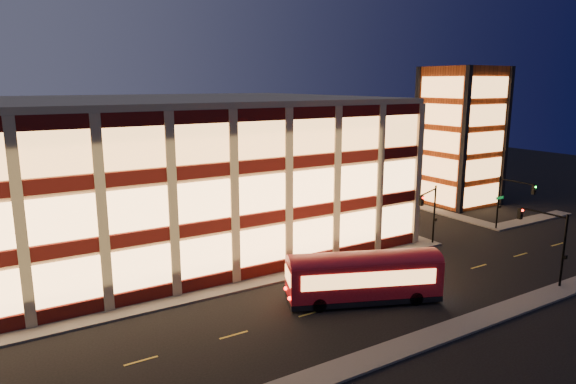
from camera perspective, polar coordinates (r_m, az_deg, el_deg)
ground at (r=40.21m, az=-7.22°, el=-11.41°), size 200.00×200.00×0.00m
sidewalk_office_south at (r=40.02m, az=-11.82°, el=-11.58°), size 54.00×2.00×0.15m
sidewalk_office_east at (r=65.34m, az=4.99°, el=-2.05°), size 2.00×30.00×0.15m
sidewalk_tower_south at (r=66.96m, az=25.28°, el=-2.84°), size 14.00×2.00×0.15m
sidewalk_tower_west at (r=72.29m, az=12.01°, el=-0.90°), size 2.00×30.00×0.15m
sidewalk_near at (r=30.11m, az=3.79°, el=-19.79°), size 100.00×2.00×0.15m
office_building at (r=52.78m, az=-18.02°, el=1.97°), size 50.45×30.45×14.50m
stair_tower at (r=71.80m, az=18.58°, el=5.87°), size 8.60×8.60×18.00m
traffic_signal_far at (r=51.75m, az=15.49°, el=-1.61°), size 3.79×1.87×6.00m
traffic_signal_right at (r=59.90m, az=23.49°, el=-0.36°), size 1.20×4.37×6.00m
traffic_signal_near at (r=46.23m, az=26.86°, el=-4.10°), size 0.32×4.45×6.00m
trolley_bus at (r=38.66m, az=8.41°, el=-9.04°), size 11.50×6.94×3.82m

